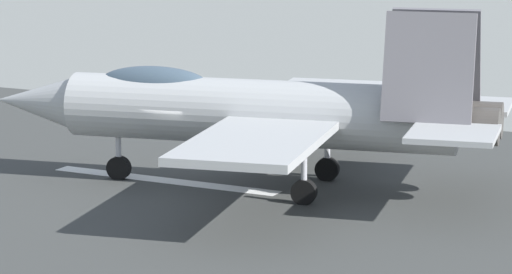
{
  "coord_description": "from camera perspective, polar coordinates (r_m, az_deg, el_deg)",
  "views": [
    {
      "loc": [
        -20.37,
        33.81,
        9.2
      ],
      "look_at": [
        -4.37,
        2.17,
        2.2
      ],
      "focal_mm": 89.12,
      "sensor_mm": 36.0,
      "label": 1
    }
  ],
  "objects": [
    {
      "name": "marker_cone_mid",
      "position": [
        50.73,
        1.94,
        1.03
      ],
      "size": [
        0.44,
        0.44,
        0.55
      ],
      "primitive_type": "cone",
      "color": "orange",
      "rests_on": "ground"
    },
    {
      "name": "runway_strip",
      "position": [
        40.52,
        -4.11,
        -1.97
      ],
      "size": [
        240.0,
        26.0,
        0.02
      ],
      "color": "#3C3E3C",
      "rests_on": "ground"
    },
    {
      "name": "fighter_jet",
      "position": [
        38.91,
        0.06,
        1.22
      ],
      "size": [
        16.85,
        14.77,
        5.68
      ],
      "color": "#ABADAD",
      "rests_on": "ground"
    },
    {
      "name": "ground_plane",
      "position": [
        40.53,
        -4.14,
        -1.98
      ],
      "size": [
        400.0,
        400.0,
        0.0
      ],
      "primitive_type": "plane",
      "color": "gray"
    }
  ]
}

